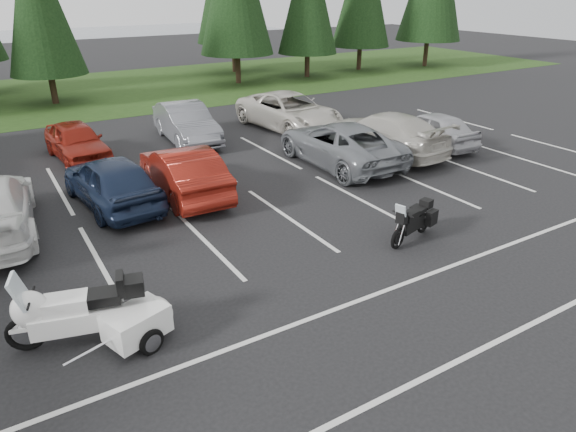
# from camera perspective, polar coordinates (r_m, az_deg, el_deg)

# --- Properties ---
(ground) EXTENTS (120.00, 120.00, 0.00)m
(ground) POSITION_cam_1_polar(r_m,az_deg,el_deg) (13.08, -9.69, -4.83)
(ground) COLOR black
(ground) RESTS_ON ground
(grass_strip) EXTENTS (80.00, 16.00, 0.01)m
(grass_strip) POSITION_cam_1_polar(r_m,az_deg,el_deg) (35.54, -24.98, 11.98)
(grass_strip) COLOR #1B3611
(grass_strip) RESTS_ON ground
(lake_water) EXTENTS (70.00, 50.00, 0.02)m
(lake_water) POSITION_cam_1_polar(r_m,az_deg,el_deg) (66.53, -25.47, 16.75)
(lake_water) COLOR slate
(lake_water) RESTS_ON ground
(stall_markings) EXTENTS (32.00, 16.00, 0.01)m
(stall_markings) POSITION_cam_1_polar(r_m,az_deg,el_deg) (14.77, -12.66, -1.52)
(stall_markings) COLOR silver
(stall_markings) RESTS_ON ground
(car_near_4) EXTENTS (2.38, 4.91, 1.62)m
(car_near_4) POSITION_cam_1_polar(r_m,az_deg,el_deg) (16.63, -19.03, 3.71)
(car_near_4) COLOR #17223B
(car_near_4) RESTS_ON ground
(car_near_5) EXTENTS (1.87, 4.90, 1.59)m
(car_near_5) POSITION_cam_1_polar(r_m,az_deg,el_deg) (16.89, -11.54, 4.85)
(car_near_5) COLOR maroon
(car_near_5) RESTS_ON ground
(car_near_6) EXTENTS (2.76, 5.82, 1.60)m
(car_near_6) POSITION_cam_1_polar(r_m,az_deg,el_deg) (19.68, 5.76, 8.03)
(car_near_6) COLOR slate
(car_near_6) RESTS_ON ground
(car_near_7) EXTENTS (2.80, 5.88, 1.65)m
(car_near_7) POSITION_cam_1_polar(r_m,az_deg,el_deg) (21.25, 10.62, 9.04)
(car_near_7) COLOR beige
(car_near_7) RESTS_ON ground
(car_near_8) EXTENTS (1.97, 4.41, 1.47)m
(car_near_8) POSITION_cam_1_polar(r_m,az_deg,el_deg) (22.78, 15.72, 9.34)
(car_near_8) COLOR #AFAFB4
(car_near_8) RESTS_ON ground
(car_far_2) EXTENTS (2.09, 4.40, 1.45)m
(car_far_2) POSITION_cam_1_polar(r_m,az_deg,el_deg) (21.75, -22.43, 7.68)
(car_far_2) COLOR maroon
(car_far_2) RESTS_ON ground
(car_far_3) EXTENTS (2.03, 5.02, 1.62)m
(car_far_3) POSITION_cam_1_polar(r_m,az_deg,el_deg) (22.96, -11.25, 10.09)
(car_far_3) COLOR slate
(car_far_3) RESTS_ON ground
(car_far_4) EXTENTS (3.33, 6.19, 1.65)m
(car_far_4) POSITION_cam_1_polar(r_m,az_deg,el_deg) (24.65, 0.17, 11.55)
(car_far_4) COLOR beige
(car_far_4) RESTS_ON ground
(touring_motorcycle) EXTENTS (3.03, 1.61, 1.61)m
(touring_motorcycle) POSITION_cam_1_polar(r_m,az_deg,el_deg) (10.54, -22.46, -9.21)
(touring_motorcycle) COLOR white
(touring_motorcycle) RESTS_ON ground
(cargo_trailer) EXTENTS (1.84, 1.39, 0.75)m
(cargo_trailer) POSITION_cam_1_polar(r_m,az_deg,el_deg) (10.36, -16.43, -11.71)
(cargo_trailer) COLOR white
(cargo_trailer) RESTS_ON ground
(adventure_motorcycle) EXTENTS (2.19, 1.25, 1.26)m
(adventure_motorcycle) POSITION_cam_1_polar(r_m,az_deg,el_deg) (13.97, 13.62, -0.31)
(adventure_motorcycle) COLOR black
(adventure_motorcycle) RESTS_ON ground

